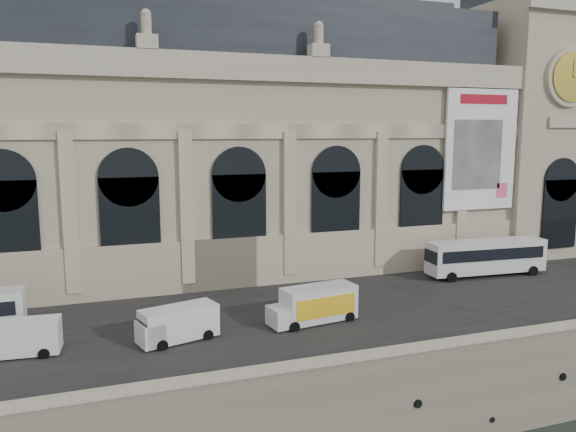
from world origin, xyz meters
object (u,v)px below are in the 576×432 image
bus_right (486,256)px  box_truck (314,305)px  van_c (174,325)px  van_b (13,339)px

bus_right → box_truck: size_ratio=1.76×
van_c → box_truck: size_ratio=0.82×
van_c → box_truck: bearing=2.4°
bus_right → box_truck: (-22.35, -7.44, -0.67)m
box_truck → bus_right: bearing=18.4°
van_c → box_truck: 11.01m
van_b → box_truck: (21.57, -0.53, 0.21)m
van_b → van_c: (10.58, -0.99, 0.05)m
van_b → bus_right: bearing=8.9°
van_b → van_c: van_c is taller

